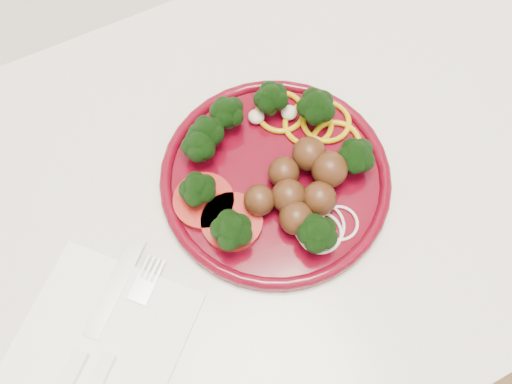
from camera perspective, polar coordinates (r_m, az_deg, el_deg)
name	(u,v)px	position (r m, az deg, el deg)	size (l,w,h in m)	color
counter	(344,245)	(1.12, 8.75, -5.25)	(2.40, 0.60, 0.90)	silver
plate	(274,172)	(0.64, 1.77, 1.98)	(0.26, 0.26, 0.06)	#4B0310
napkin	(101,340)	(0.62, -15.28, -14.05)	(0.16, 0.16, 0.00)	white
knife	(79,358)	(0.62, -17.26, -15.53)	(0.17, 0.16, 0.01)	silver
fork	(103,371)	(0.61, -15.09, -16.92)	(0.15, 0.14, 0.01)	white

